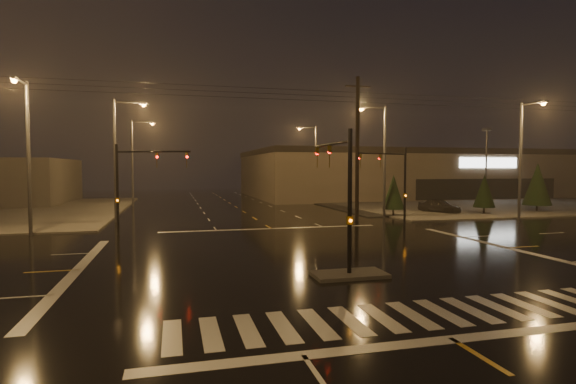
# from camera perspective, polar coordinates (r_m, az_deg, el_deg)

# --- Properties ---
(ground) EXTENTS (140.00, 140.00, 0.00)m
(ground) POSITION_cam_1_polar(r_m,az_deg,el_deg) (22.47, 3.90, -8.30)
(ground) COLOR black
(ground) RESTS_ON ground
(sidewalk_ne) EXTENTS (36.00, 36.00, 0.12)m
(sidewalk_ne) POSITION_cam_1_polar(r_m,az_deg,el_deg) (63.05, 21.53, -1.16)
(sidewalk_ne) COLOR #47443F
(sidewalk_ne) RESTS_ON ground
(median_island) EXTENTS (3.00, 1.60, 0.15)m
(median_island) POSITION_cam_1_polar(r_m,az_deg,el_deg) (18.79, 7.78, -10.34)
(median_island) COLOR #47443F
(median_island) RESTS_ON ground
(crosswalk) EXTENTS (15.00, 2.60, 0.01)m
(crosswalk) POSITION_cam_1_polar(r_m,az_deg,el_deg) (14.47, 15.52, -14.80)
(crosswalk) COLOR beige
(crosswalk) RESTS_ON ground
(stop_bar_near) EXTENTS (16.00, 0.50, 0.01)m
(stop_bar_near) POSITION_cam_1_polar(r_m,az_deg,el_deg) (12.87, 20.17, -17.16)
(stop_bar_near) COLOR beige
(stop_bar_near) RESTS_ON ground
(stop_bar_far) EXTENTS (16.00, 0.50, 0.01)m
(stop_bar_far) POSITION_cam_1_polar(r_m,az_deg,el_deg) (32.96, -2.12, -4.67)
(stop_bar_far) COLOR beige
(stop_bar_far) RESTS_ON ground
(parking_lot) EXTENTS (50.00, 24.00, 0.08)m
(parking_lot) POSITION_cam_1_polar(r_m,az_deg,el_deg) (64.57, 26.17, -1.18)
(parking_lot) COLOR black
(parking_lot) RESTS_ON ground
(retail_building) EXTENTS (60.20, 28.30, 7.20)m
(retail_building) POSITION_cam_1_polar(r_m,az_deg,el_deg) (78.96, 17.72, 2.45)
(retail_building) COLOR brown
(retail_building) RESTS_ON ground
(signal_mast_median) EXTENTS (0.25, 4.59, 6.00)m
(signal_mast_median) POSITION_cam_1_polar(r_m,az_deg,el_deg) (19.16, 6.81, 1.04)
(signal_mast_median) COLOR black
(signal_mast_median) RESTS_ON ground
(signal_mast_ne) EXTENTS (4.84, 1.86, 6.00)m
(signal_mast_ne) POSITION_cam_1_polar(r_m,az_deg,el_deg) (35.13, 13.50, 1.93)
(signal_mast_ne) COLOR black
(signal_mast_ne) RESTS_ON ground
(signal_mast_nw) EXTENTS (4.84, 1.86, 6.00)m
(signal_mast_nw) POSITION_cam_1_polar(r_m,az_deg,el_deg) (31.17, -19.12, 1.72)
(signal_mast_nw) COLOR black
(signal_mast_nw) RESTS_ON ground
(streetlight_1) EXTENTS (2.77, 0.32, 10.00)m
(streetlight_1) POSITION_cam_1_polar(r_m,az_deg,el_deg) (39.18, -20.68, 4.86)
(streetlight_1) COLOR #38383A
(streetlight_1) RESTS_ON ground
(streetlight_2) EXTENTS (2.77, 0.32, 10.00)m
(streetlight_2) POSITION_cam_1_polar(r_m,az_deg,el_deg) (55.11, -18.85, 4.30)
(streetlight_2) COLOR #38383A
(streetlight_2) RESTS_ON ground
(streetlight_3) EXTENTS (2.77, 0.32, 10.00)m
(streetlight_3) POSITION_cam_1_polar(r_m,az_deg,el_deg) (41.14, 11.79, 4.89)
(streetlight_3) COLOR #38383A
(streetlight_3) RESTS_ON ground
(streetlight_4) EXTENTS (2.77, 0.32, 10.00)m
(streetlight_4) POSITION_cam_1_polar(r_m,az_deg,el_deg) (59.75, 3.29, 4.34)
(streetlight_4) COLOR #38383A
(streetlight_4) RESTS_ON ground
(streetlight_5) EXTENTS (0.32, 2.77, 10.00)m
(streetlight_5) POSITION_cam_1_polar(r_m,az_deg,el_deg) (33.40, -30.26, 5.00)
(streetlight_5) COLOR #38383A
(streetlight_5) RESTS_ON ground
(streetlight_6) EXTENTS (0.32, 2.77, 10.00)m
(streetlight_6) POSITION_cam_1_polar(r_m,az_deg,el_deg) (43.23, 27.72, 4.52)
(streetlight_6) COLOR #38383A
(streetlight_6) RESTS_ON ground
(utility_pole_1) EXTENTS (2.20, 0.32, 12.00)m
(utility_pole_1) POSITION_cam_1_polar(r_m,az_deg,el_deg) (38.01, 8.80, 5.57)
(utility_pole_1) COLOR black
(utility_pole_1) RESTS_ON ground
(conifer_0) EXTENTS (2.00, 2.00, 3.83)m
(conifer_0) POSITION_cam_1_polar(r_m,az_deg,el_deg) (42.11, 13.25, 0.01)
(conifer_0) COLOR black
(conifer_0) RESTS_ON ground
(conifer_1) EXTENTS (2.02, 2.02, 3.85)m
(conifer_1) POSITION_cam_1_polar(r_m,az_deg,el_deg) (46.85, 23.67, 0.15)
(conifer_1) COLOR black
(conifer_1) RESTS_ON ground
(conifer_2) EXTENTS (2.73, 2.73, 4.97)m
(conifer_2) POSITION_cam_1_polar(r_m,az_deg,el_deg) (51.91, 29.10, 0.89)
(conifer_2) COLOR black
(conifer_2) RESTS_ON ground
(car_parked) EXTENTS (3.34, 4.46, 1.41)m
(car_parked) POSITION_cam_1_polar(r_m,az_deg,el_deg) (46.78, 18.66, -1.69)
(car_parked) COLOR black
(car_parked) RESTS_ON ground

